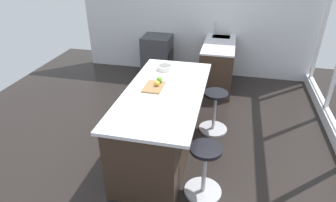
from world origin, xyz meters
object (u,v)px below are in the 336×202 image
object	(u,v)px
kitchen_island	(161,121)
oven_range	(157,56)
stool_by_window	(214,113)
fruit_bowl	(165,67)
stool_middle	(204,172)
cutting_board	(154,87)
apple_green	(159,80)
apple_yellow	(157,83)

from	to	relation	value
kitchen_island	oven_range	bearing A→B (deg)	-164.19
stool_by_window	fruit_bowl	bearing A→B (deg)	-90.34
stool_middle	oven_range	bearing A→B (deg)	-156.71
fruit_bowl	cutting_board	bearing A→B (deg)	-0.46
stool_middle	apple_green	xyz separation A→B (m)	(-0.86, -0.74, 0.70)
oven_range	apple_yellow	bearing A→B (deg)	14.88
stool_by_window	cutting_board	xyz separation A→B (m)	(0.60, -0.78, 0.65)
kitchen_island	stool_by_window	bearing A→B (deg)	134.79
kitchen_island	stool_by_window	distance (m)	0.96
fruit_bowl	kitchen_island	bearing A→B (deg)	8.71
cutting_board	stool_by_window	bearing A→B (deg)	127.72
kitchen_island	stool_by_window	size ratio (longest dim) A/B	3.20
kitchen_island	cutting_board	distance (m)	0.49
apple_green	fruit_bowl	distance (m)	0.48
apple_yellow	oven_range	bearing A→B (deg)	-165.12
oven_range	apple_green	xyz separation A→B (m)	(2.43, 0.68, 0.57)
stool_by_window	apple_yellow	world-z (taller)	apple_yellow
stool_middle	cutting_board	bearing A→B (deg)	-133.14
oven_range	cutting_board	size ratio (longest dim) A/B	2.41
oven_range	kitchen_island	world-z (taller)	kitchen_island
stool_by_window	fruit_bowl	world-z (taller)	fruit_bowl
apple_green	fruit_bowl	world-z (taller)	apple_green
oven_range	stool_middle	distance (m)	3.58
stool_by_window	kitchen_island	bearing A→B (deg)	-45.21
apple_green	apple_yellow	size ratio (longest dim) A/B	1.14
oven_range	fruit_bowl	bearing A→B (deg)	18.17
cutting_board	apple_yellow	world-z (taller)	apple_yellow
stool_middle	cutting_board	size ratio (longest dim) A/B	1.84
apple_yellow	kitchen_island	bearing A→B (deg)	39.50
stool_middle	kitchen_island	bearing A→B (deg)	-134.79
kitchen_island	fruit_bowl	size ratio (longest dim) A/B	9.31
stool_by_window	fruit_bowl	distance (m)	1.03
oven_range	apple_yellow	distance (m)	2.69
kitchen_island	stool_by_window	world-z (taller)	kitchen_island
stool_by_window	apple_yellow	distance (m)	1.17
apple_yellow	stool_by_window	bearing A→B (deg)	128.35
cutting_board	kitchen_island	bearing A→B (deg)	59.36
stool_middle	apple_green	distance (m)	1.33
oven_range	cutting_board	bearing A→B (deg)	13.93
stool_by_window	apple_green	size ratio (longest dim) A/B	8.11
kitchen_island	apple_yellow	bearing A→B (deg)	-140.50
cutting_board	apple_yellow	distance (m)	0.06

